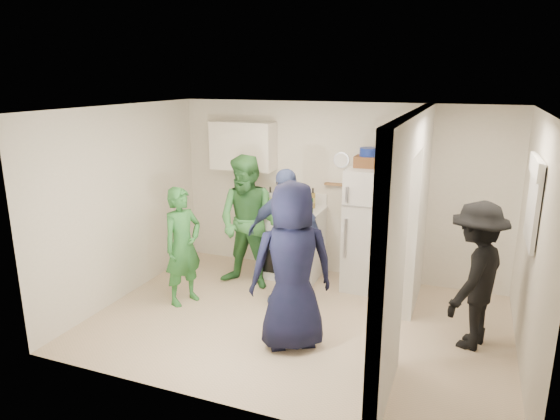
# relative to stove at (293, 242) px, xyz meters

# --- Properties ---
(floor) EXTENTS (4.80, 4.80, 0.00)m
(floor) POSITION_rel_stove_xyz_m (0.56, -1.37, -0.50)
(floor) COLOR #C9AE8E
(floor) RESTS_ON ground
(wall_back) EXTENTS (4.80, 0.00, 4.80)m
(wall_back) POSITION_rel_stove_xyz_m (0.56, 0.33, 0.75)
(wall_back) COLOR silver
(wall_back) RESTS_ON floor
(wall_front) EXTENTS (4.80, 0.00, 4.80)m
(wall_front) POSITION_rel_stove_xyz_m (0.56, -3.07, 0.75)
(wall_front) COLOR silver
(wall_front) RESTS_ON floor
(wall_left) EXTENTS (0.00, 3.40, 3.40)m
(wall_left) POSITION_rel_stove_xyz_m (-1.84, -1.37, 0.75)
(wall_left) COLOR silver
(wall_left) RESTS_ON floor
(wall_right) EXTENTS (0.00, 3.40, 3.40)m
(wall_right) POSITION_rel_stove_xyz_m (2.96, -1.37, 0.75)
(wall_right) COLOR silver
(wall_right) RESTS_ON floor
(ceiling) EXTENTS (4.80, 4.80, 0.00)m
(ceiling) POSITION_rel_stove_xyz_m (0.56, -1.37, 2.00)
(ceiling) COLOR white
(ceiling) RESTS_ON wall_back
(partition_pier_back) EXTENTS (0.12, 1.20, 2.50)m
(partition_pier_back) POSITION_rel_stove_xyz_m (1.76, -0.27, 0.75)
(partition_pier_back) COLOR silver
(partition_pier_back) RESTS_ON floor
(partition_pier_front) EXTENTS (0.12, 1.20, 2.50)m
(partition_pier_front) POSITION_rel_stove_xyz_m (1.76, -2.47, 0.75)
(partition_pier_front) COLOR silver
(partition_pier_front) RESTS_ON floor
(partition_header) EXTENTS (0.12, 1.00, 0.40)m
(partition_header) POSITION_rel_stove_xyz_m (1.76, -1.37, 1.80)
(partition_header) COLOR silver
(partition_header) RESTS_ON partition_pier_back
(stove) EXTENTS (0.85, 0.70, 1.01)m
(stove) POSITION_rel_stove_xyz_m (0.00, 0.00, 0.00)
(stove) COLOR white
(stove) RESTS_ON floor
(upper_cabinet) EXTENTS (0.95, 0.34, 0.70)m
(upper_cabinet) POSITION_rel_stove_xyz_m (-0.84, 0.15, 1.35)
(upper_cabinet) COLOR silver
(upper_cabinet) RESTS_ON wall_back
(fridge) EXTENTS (0.69, 0.67, 1.67)m
(fridge) POSITION_rel_stove_xyz_m (1.14, -0.03, 0.33)
(fridge) COLOR silver
(fridge) RESTS_ON floor
(wicker_basket) EXTENTS (0.35, 0.25, 0.15)m
(wicker_basket) POSITION_rel_stove_xyz_m (1.04, 0.02, 1.24)
(wicker_basket) COLOR brown
(wicker_basket) RESTS_ON fridge
(blue_bowl) EXTENTS (0.24, 0.24, 0.11)m
(blue_bowl) POSITION_rel_stove_xyz_m (1.04, 0.02, 1.37)
(blue_bowl) COLOR navy
(blue_bowl) RESTS_ON wicker_basket
(yellow_cup_stack_top) EXTENTS (0.09, 0.09, 0.25)m
(yellow_cup_stack_top) POSITION_rel_stove_xyz_m (1.36, -0.13, 1.29)
(yellow_cup_stack_top) COLOR yellow
(yellow_cup_stack_top) RESTS_ON fridge
(wall_clock) EXTENTS (0.22, 0.02, 0.22)m
(wall_clock) POSITION_rel_stove_xyz_m (0.61, 0.31, 1.20)
(wall_clock) COLOR white
(wall_clock) RESTS_ON wall_back
(spice_shelf) EXTENTS (0.35, 0.08, 0.03)m
(spice_shelf) POSITION_rel_stove_xyz_m (0.56, 0.28, 0.85)
(spice_shelf) COLOR olive
(spice_shelf) RESTS_ON wall_back
(nook_window) EXTENTS (0.03, 0.70, 0.80)m
(nook_window) POSITION_rel_stove_xyz_m (2.94, -1.17, 1.15)
(nook_window) COLOR black
(nook_window) RESTS_ON wall_right
(nook_window_frame) EXTENTS (0.04, 0.76, 0.86)m
(nook_window_frame) POSITION_rel_stove_xyz_m (2.92, -1.17, 1.15)
(nook_window_frame) COLOR white
(nook_window_frame) RESTS_ON wall_right
(nook_valance) EXTENTS (0.04, 0.82, 0.18)m
(nook_valance) POSITION_rel_stove_xyz_m (2.90, -1.17, 1.50)
(nook_valance) COLOR white
(nook_valance) RESTS_ON wall_right
(yellow_cup_stack_stove) EXTENTS (0.09, 0.09, 0.25)m
(yellow_cup_stack_stove) POSITION_rel_stove_xyz_m (-0.12, -0.22, 0.63)
(yellow_cup_stack_stove) COLOR #FFF415
(yellow_cup_stack_stove) RESTS_ON stove
(red_cup) EXTENTS (0.09, 0.09, 0.12)m
(red_cup) POSITION_rel_stove_xyz_m (0.22, -0.20, 0.56)
(red_cup) COLOR #B5110C
(red_cup) RESTS_ON stove
(person_green_left) EXTENTS (0.53, 0.65, 1.52)m
(person_green_left) POSITION_rel_stove_xyz_m (-0.99, -1.36, 0.26)
(person_green_left) COLOR #2F752E
(person_green_left) RESTS_ON floor
(person_green_center) EXTENTS (0.92, 0.74, 1.84)m
(person_green_center) POSITION_rel_stove_xyz_m (-0.43, -0.59, 0.41)
(person_green_center) COLOR #357943
(person_green_center) RESTS_ON floor
(person_denim) EXTENTS (1.05, 0.49, 1.76)m
(person_denim) POSITION_rel_stove_xyz_m (0.22, -0.90, 0.38)
(person_denim) COLOR #3A4A7E
(person_denim) RESTS_ON floor
(person_navy) EXTENTS (1.06, 0.96, 1.83)m
(person_navy) POSITION_rel_stove_xyz_m (0.67, -1.88, 0.41)
(person_navy) COLOR black
(person_navy) RESTS_ON floor
(person_nook) EXTENTS (0.91, 1.18, 1.61)m
(person_nook) POSITION_rel_stove_xyz_m (2.47, -1.16, 0.30)
(person_nook) COLOR black
(person_nook) RESTS_ON floor
(bottle_a) EXTENTS (0.07, 0.07, 0.26)m
(bottle_a) POSITION_rel_stove_xyz_m (-0.28, 0.12, 0.63)
(bottle_a) COLOR brown
(bottle_a) RESTS_ON stove
(bottle_b) EXTENTS (0.07, 0.07, 0.27)m
(bottle_b) POSITION_rel_stove_xyz_m (-0.18, -0.07, 0.64)
(bottle_b) COLOR #1D3D14
(bottle_b) RESTS_ON stove
(bottle_c) EXTENTS (0.06, 0.06, 0.30)m
(bottle_c) POSITION_rel_stove_xyz_m (-0.08, 0.15, 0.66)
(bottle_c) COLOR #AAB3B9
(bottle_c) RESTS_ON stove
(bottle_d) EXTENTS (0.07, 0.07, 0.31)m
(bottle_d) POSITION_rel_stove_xyz_m (0.00, -0.03, 0.66)
(bottle_d) COLOR brown
(bottle_d) RESTS_ON stove
(bottle_e) EXTENTS (0.08, 0.08, 0.24)m
(bottle_e) POSITION_rel_stove_xyz_m (0.10, 0.18, 0.63)
(bottle_e) COLOR silver
(bottle_e) RESTS_ON stove
(bottle_f) EXTENTS (0.07, 0.07, 0.29)m
(bottle_f) POSITION_rel_stove_xyz_m (0.20, 0.01, 0.65)
(bottle_f) COLOR #133514
(bottle_f) RESTS_ON stove
(bottle_g) EXTENTS (0.07, 0.07, 0.30)m
(bottle_g) POSITION_rel_stove_xyz_m (0.25, 0.14, 0.65)
(bottle_g) COLOR olive
(bottle_g) RESTS_ON stove
(bottle_h) EXTENTS (0.08, 0.08, 0.32)m
(bottle_h) POSITION_rel_stove_xyz_m (-0.30, -0.13, 0.67)
(bottle_h) COLOR #B8BAC5
(bottle_h) RESTS_ON stove
(bottle_i) EXTENTS (0.08, 0.08, 0.30)m
(bottle_i) POSITION_rel_stove_xyz_m (0.04, 0.12, 0.65)
(bottle_i) COLOR #54200E
(bottle_i) RESTS_ON stove
(bottle_j) EXTENTS (0.07, 0.07, 0.27)m
(bottle_j) POSITION_rel_stove_xyz_m (0.29, -0.10, 0.64)
(bottle_j) COLOR #215F20
(bottle_j) RESTS_ON stove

